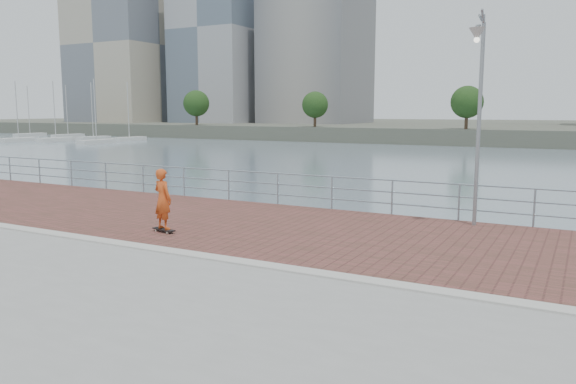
% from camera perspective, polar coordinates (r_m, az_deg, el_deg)
% --- Properties ---
extents(water, '(400.00, 400.00, 0.00)m').
position_cam_1_polar(water, '(12.85, -4.39, -15.90)').
color(water, slate).
rests_on(water, ground).
extents(brick_lane, '(40.00, 6.80, 0.02)m').
position_cam_1_polar(brick_lane, '(15.22, 2.85, -4.04)').
color(brick_lane, brown).
rests_on(brick_lane, seawall).
extents(curb, '(40.00, 0.40, 0.06)m').
position_cam_1_polar(curb, '(12.16, -4.49, -7.14)').
color(curb, '#B7B5AD').
rests_on(curb, seawall).
extents(far_shore, '(320.00, 95.00, 2.50)m').
position_cam_1_polar(far_shore, '(132.56, 25.57, 5.75)').
color(far_shore, '#4C5142').
rests_on(far_shore, ground).
extents(guardrail, '(39.06, 0.06, 1.13)m').
position_cam_1_polar(guardrail, '(18.19, 7.46, 0.10)').
color(guardrail, '#8C9EA8').
rests_on(guardrail, brick_lane).
extents(street_lamp, '(0.41, 1.20, 5.66)m').
position_cam_1_polar(street_lamp, '(16.19, 18.77, 10.55)').
color(street_lamp, gray).
rests_on(street_lamp, brick_lane).
extents(skateboard, '(0.79, 0.36, 0.09)m').
position_cam_1_polar(skateboard, '(15.45, -12.51, -3.75)').
color(skateboard, black).
rests_on(skateboard, brick_lane).
extents(skateboarder, '(0.66, 0.51, 1.63)m').
position_cam_1_polar(skateboarder, '(15.31, -12.61, -0.70)').
color(skateboarder, '#CF4C1B').
rests_on(skateboarder, skateboard).
extents(marina, '(33.66, 21.08, 10.17)m').
position_cam_1_polar(marina, '(109.01, -22.34, 5.14)').
color(marina, silver).
rests_on(marina, water).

